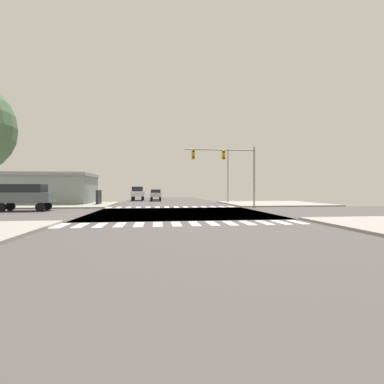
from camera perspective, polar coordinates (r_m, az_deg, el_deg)
name	(u,v)px	position (r m, az deg, el deg)	size (l,w,h in m)	color
ground	(179,213)	(22.52, -2.62, -4.32)	(90.00, 90.00, 0.05)	#464040
sidewalk_corner_ne	(272,203)	(37.46, 16.09, -2.27)	(12.00, 12.00, 0.14)	gray
sidewalk_corner_nw	(61,205)	(36.20, -25.24, -2.39)	(12.00, 12.00, 0.14)	gray
crosswalk_near	(185,224)	(15.26, -1.36, -6.53)	(13.50, 2.00, 0.01)	white
crosswalk_far	(172,207)	(29.77, -4.22, -3.09)	(13.50, 2.00, 0.01)	white
traffic_signal_mast	(227,162)	(30.32, 7.27, 6.18)	(7.74, 0.55, 6.54)	gray
street_lamp	(226,170)	(40.04, 7.04, 4.44)	(1.78, 0.32, 7.68)	gray
bank_building	(26,189)	(40.85, -30.88, 0.57)	(17.74, 8.17, 3.91)	gray
pickup_nearside_1	(138,193)	(47.79, -11.04, -0.19)	(2.00, 5.10, 2.35)	black
suv_farside_1	(25,195)	(28.30, -31.06, -0.53)	(4.60, 1.96, 2.34)	black
sedan_crossing_1	(156,194)	(51.98, -7.42, -0.32)	(1.80, 4.30, 1.88)	black
sedan_trailing_2	(156,194)	(46.09, -7.45, -0.43)	(1.80, 4.30, 1.88)	black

